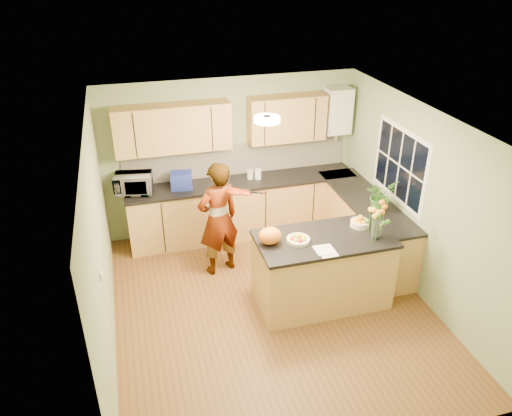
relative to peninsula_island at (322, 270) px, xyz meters
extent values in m
plane|color=brown|center=(-0.66, 0.04, -0.49)|extent=(4.50, 4.50, 0.00)
cube|color=white|center=(-0.66, 0.04, 2.01)|extent=(4.00, 4.50, 0.02)
cube|color=#88A072|center=(-0.66, 2.29, 0.76)|extent=(4.00, 0.02, 2.50)
cube|color=#88A072|center=(-0.66, -2.21, 0.76)|extent=(4.00, 0.02, 2.50)
cube|color=#88A072|center=(-2.66, 0.04, 0.76)|extent=(0.02, 4.50, 2.50)
cube|color=#88A072|center=(1.34, 0.04, 0.76)|extent=(0.02, 4.50, 2.50)
cube|color=#B38C47|center=(-0.56, 1.99, -0.04)|extent=(3.60, 0.60, 0.90)
cube|color=black|center=(-0.56, 1.98, 0.43)|extent=(3.64, 0.62, 0.04)
cube|color=#B38C47|center=(1.04, 0.89, -0.04)|extent=(0.60, 2.20, 0.90)
cube|color=black|center=(1.03, 0.89, 0.43)|extent=(0.62, 2.24, 0.04)
cube|color=white|center=(-0.56, 2.28, 0.71)|extent=(3.60, 0.02, 0.52)
cube|color=#B38C47|center=(-1.56, 2.12, 1.36)|extent=(1.70, 0.34, 0.70)
cube|color=#B38C47|center=(0.19, 2.12, 1.36)|extent=(1.20, 0.34, 0.70)
cube|color=white|center=(1.04, 2.13, 1.41)|extent=(0.40, 0.30, 0.72)
cylinder|color=silver|center=(1.04, 2.13, 1.01)|extent=(0.06, 0.06, 0.20)
cube|color=white|center=(1.33, 0.64, 1.06)|extent=(0.01, 1.30, 1.05)
cube|color=black|center=(1.33, 0.64, 1.06)|extent=(0.01, 1.18, 0.92)
cube|color=white|center=(-2.65, -0.56, 0.81)|extent=(0.02, 0.09, 0.09)
cylinder|color=#FFEABF|center=(-0.66, 0.34, 1.97)|extent=(0.30, 0.30, 0.06)
cylinder|color=white|center=(-0.66, 0.34, 2.00)|extent=(0.10, 0.10, 0.02)
cube|color=#B38C47|center=(0.00, 0.00, -0.02)|extent=(1.67, 0.84, 0.94)
cube|color=black|center=(0.00, 0.00, 0.47)|extent=(1.72, 0.88, 0.04)
cylinder|color=beige|center=(-0.35, 0.00, 0.51)|extent=(0.29, 0.29, 0.04)
cylinder|color=beige|center=(0.55, 0.15, 0.53)|extent=(0.25, 0.25, 0.07)
cylinder|color=silver|center=(0.60, -0.18, 0.61)|extent=(0.12, 0.12, 0.25)
ellipsoid|color=orange|center=(-0.70, 0.05, 0.60)|extent=(0.29, 0.24, 0.22)
cube|color=silver|center=(-0.10, -0.30, 0.50)|extent=(0.21, 0.28, 0.01)
imported|color=tan|center=(-1.14, 1.06, 0.35)|extent=(0.71, 0.57, 1.69)
imported|color=white|center=(-2.22, 2.02, 0.60)|extent=(0.59, 0.45, 0.30)
cube|color=#212F98|center=(-1.51, 1.98, 0.57)|extent=(0.35, 0.27, 0.26)
cylinder|color=silver|center=(-0.84, 1.99, 0.57)|extent=(0.17, 0.17, 0.24)
sphere|color=black|center=(-0.84, 1.99, 0.73)|extent=(0.09, 0.09, 0.09)
cylinder|color=beige|center=(-0.42, 2.04, 0.52)|extent=(0.12, 0.12, 0.15)
cylinder|color=white|center=(-0.30, 2.00, 0.53)|extent=(0.12, 0.12, 0.16)
imported|color=#3B7226|center=(1.04, 0.55, 0.67)|extent=(0.51, 0.48, 0.45)
camera|label=1|loc=(-2.25, -4.90, 3.74)|focal=35.00mm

